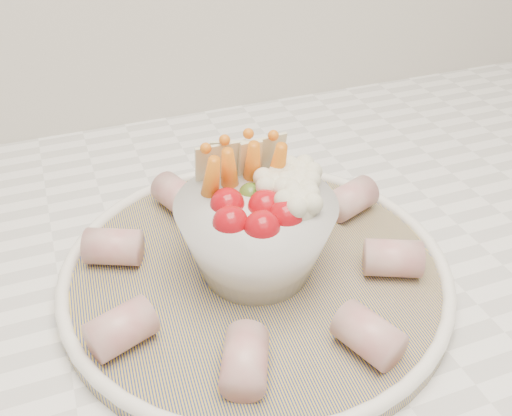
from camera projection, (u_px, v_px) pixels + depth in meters
name	position (u px, v px, depth m)	size (l,w,h in m)	color
serving_platter	(256.00, 270.00, 0.52)	(0.37, 0.37, 0.02)	navy
veggie_bowl	(258.00, 227.00, 0.49)	(0.14, 0.14, 0.11)	silver
cured_meat_rolls	(255.00, 252.00, 0.51)	(0.31, 0.30, 0.03)	#B15154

